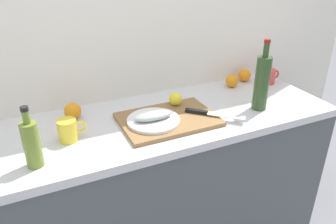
# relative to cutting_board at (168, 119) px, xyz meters

# --- Properties ---
(back_wall) EXTENTS (3.20, 0.05, 2.50)m
(back_wall) POSITION_rel_cutting_board_xyz_m (-0.13, 0.38, 0.34)
(back_wall) COLOR white
(back_wall) RESTS_ON ground_plane
(kitchen_counter) EXTENTS (2.00, 0.60, 0.90)m
(kitchen_counter) POSITION_rel_cutting_board_xyz_m (-0.13, 0.05, -0.46)
(kitchen_counter) COLOR #4C5159
(kitchen_counter) RESTS_ON ground_plane
(cutting_board) EXTENTS (0.45, 0.32, 0.02)m
(cutting_board) POSITION_rel_cutting_board_xyz_m (0.00, 0.00, 0.00)
(cutting_board) COLOR olive
(cutting_board) RESTS_ON kitchen_counter
(white_plate) EXTENTS (0.25, 0.25, 0.01)m
(white_plate) POSITION_rel_cutting_board_xyz_m (-0.08, -0.01, 0.02)
(white_plate) COLOR white
(white_plate) RESTS_ON cutting_board
(fish_fillet) EXTENTS (0.19, 0.08, 0.04)m
(fish_fillet) POSITION_rel_cutting_board_xyz_m (-0.08, -0.01, 0.04)
(fish_fillet) COLOR #999E99
(fish_fillet) RESTS_ON white_plate
(chef_knife) EXTENTS (0.23, 0.22, 0.02)m
(chef_knife) POSITION_rel_cutting_board_xyz_m (0.19, -0.05, 0.02)
(chef_knife) COLOR silver
(chef_knife) RESTS_ON cutting_board
(lemon_0) EXTENTS (0.07, 0.07, 0.07)m
(lemon_0) POSITION_rel_cutting_board_xyz_m (0.09, 0.11, 0.04)
(lemon_0) COLOR yellow
(lemon_0) RESTS_ON cutting_board
(olive_oil_bottle) EXTENTS (0.06, 0.06, 0.25)m
(olive_oil_bottle) POSITION_rel_cutting_board_xyz_m (-0.61, -0.11, 0.09)
(olive_oil_bottle) COLOR olive
(olive_oil_bottle) RESTS_ON kitchen_counter
(wine_bottle) EXTENTS (0.07, 0.07, 0.36)m
(wine_bottle) POSITION_rel_cutting_board_xyz_m (0.48, -0.07, 0.14)
(wine_bottle) COLOR #2D4723
(wine_bottle) RESTS_ON kitchen_counter
(coffee_mug_0) EXTENTS (0.12, 0.08, 0.10)m
(coffee_mug_0) POSITION_rel_cutting_board_xyz_m (-0.46, 0.02, 0.04)
(coffee_mug_0) COLOR yellow
(coffee_mug_0) RESTS_ON kitchen_counter
(coffee_mug_1) EXTENTS (0.11, 0.07, 0.09)m
(coffee_mug_1) POSITION_rel_cutting_board_xyz_m (0.77, 0.19, 0.04)
(coffee_mug_1) COLOR #CC3F38
(coffee_mug_1) RESTS_ON kitchen_counter
(orange_0) EXTENTS (0.08, 0.08, 0.08)m
(orange_0) POSITION_rel_cutting_board_xyz_m (0.53, 0.24, 0.03)
(orange_0) COLOR orange
(orange_0) RESTS_ON kitchen_counter
(orange_1) EXTENTS (0.08, 0.08, 0.08)m
(orange_1) POSITION_rel_cutting_board_xyz_m (0.65, 0.28, 0.03)
(orange_1) COLOR orange
(orange_1) RESTS_ON kitchen_counter
(orange_2) EXTENTS (0.08, 0.08, 0.08)m
(orange_2) POSITION_rel_cutting_board_xyz_m (-0.41, 0.22, 0.03)
(orange_2) COLOR orange
(orange_2) RESTS_ON kitchen_counter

